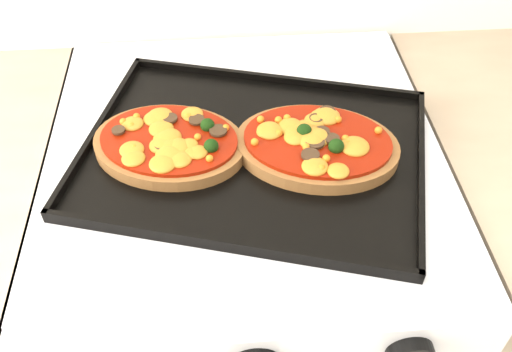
{
  "coord_description": "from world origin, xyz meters",
  "views": [
    {
      "loc": [
        -0.04,
        1.06,
        1.49
      ],
      "look_at": [
        0.01,
        1.62,
        0.92
      ],
      "focal_mm": 40.0,
      "sensor_mm": 36.0,
      "label": 1
    }
  ],
  "objects_px": {
    "pizza_left": "(169,142)",
    "stove": "(247,305)",
    "baking_tray": "(253,151)",
    "pizza_right": "(317,144)"
  },
  "relations": [
    {
      "from": "stove",
      "to": "pizza_left",
      "type": "height_order",
      "value": "pizza_left"
    },
    {
      "from": "baking_tray",
      "to": "pizza_left",
      "type": "distance_m",
      "value": 0.12
    },
    {
      "from": "stove",
      "to": "pizza_left",
      "type": "distance_m",
      "value": 0.49
    },
    {
      "from": "baking_tray",
      "to": "pizza_right",
      "type": "xyz_separation_m",
      "value": [
        0.09,
        -0.01,
        0.02
      ]
    },
    {
      "from": "pizza_left",
      "to": "pizza_right",
      "type": "xyz_separation_m",
      "value": [
        0.21,
        -0.02,
        0.0
      ]
    },
    {
      "from": "stove",
      "to": "pizza_right",
      "type": "bearing_deg",
      "value": -21.45
    },
    {
      "from": "baking_tray",
      "to": "pizza_left",
      "type": "bearing_deg",
      "value": -169.73
    },
    {
      "from": "pizza_left",
      "to": "stove",
      "type": "bearing_deg",
      "value": 10.49
    },
    {
      "from": "pizza_right",
      "to": "stove",
      "type": "bearing_deg",
      "value": 158.55
    },
    {
      "from": "stove",
      "to": "baking_tray",
      "type": "bearing_deg",
      "value": -67.72
    }
  ]
}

